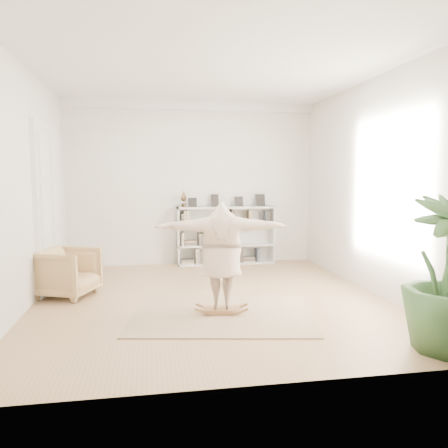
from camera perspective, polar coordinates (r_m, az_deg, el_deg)
name	(u,v)px	position (r m, az deg, el deg)	size (l,w,h in m)	color
floor	(211,299)	(7.13, -1.73, -9.74)	(6.00, 6.00, 0.00)	#A17A53
room_shell	(191,106)	(9.91, -4.28, 15.14)	(6.00, 6.00, 6.00)	silver
doors	(49,209)	(8.30, -21.93, 1.88)	(0.09, 1.78, 2.92)	white
bookshelf	(226,236)	(9.85, 0.23, -1.58)	(2.20, 0.35, 1.64)	silver
armchair	(67,272)	(7.64, -19.82, -5.98)	(0.85, 0.87, 0.79)	tan
rug	(222,313)	(6.37, -0.33, -11.58)	(2.50, 2.00, 0.02)	tan
rocker_board	(222,309)	(6.35, -0.33, -11.07)	(0.56, 0.39, 0.11)	brown
person	(221,253)	(6.16, -0.33, -3.77)	(1.86, 0.51, 1.52)	beige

